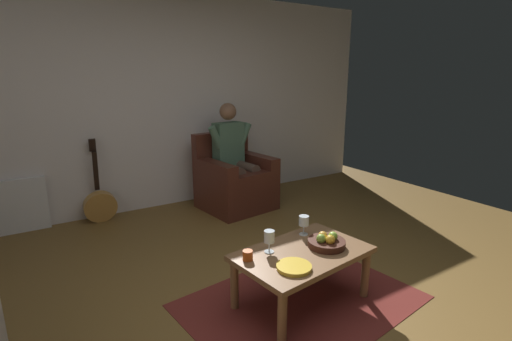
# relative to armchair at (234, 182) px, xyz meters

# --- Properties ---
(ground_plane) EXTENTS (6.87, 6.87, 0.00)m
(ground_plane) POSITION_rel_armchair_xyz_m (0.64, 2.19, -0.33)
(ground_plane) COLOR brown
(wall_back) EXTENTS (6.12, 0.06, 2.61)m
(wall_back) POSITION_rel_armchair_xyz_m (0.64, -0.59, 0.97)
(wall_back) COLOR silver
(wall_back) RESTS_ON ground
(rug) EXTENTS (1.79, 1.40, 0.01)m
(rug) POSITION_rel_armchair_xyz_m (0.57, 2.06, -0.33)
(rug) COLOR maroon
(rug) RESTS_ON ground
(armchair) EXTENTS (0.88, 0.86, 0.93)m
(armchair) POSITION_rel_armchair_xyz_m (0.00, 0.00, 0.00)
(armchair) COLOR #4D2319
(armchair) RESTS_ON ground
(person_seated) EXTENTS (0.64, 0.60, 1.30)m
(person_seated) POSITION_rel_armchair_xyz_m (0.00, -0.00, 0.37)
(person_seated) COLOR #4C6E55
(person_seated) RESTS_ON ground
(coffee_table) EXTENTS (1.02, 0.71, 0.41)m
(coffee_table) POSITION_rel_armchair_xyz_m (0.57, 2.06, 0.02)
(coffee_table) COLOR brown
(coffee_table) RESTS_ON ground
(guitar) EXTENTS (0.36, 0.20, 0.95)m
(guitar) POSITION_rel_armchair_xyz_m (1.53, -0.38, -0.12)
(guitar) COLOR #B9813B
(guitar) RESTS_ON ground
(radiator) EXTENTS (0.68, 0.06, 0.58)m
(radiator) POSITION_rel_armchair_xyz_m (2.38, -0.52, -0.04)
(radiator) COLOR white
(radiator) RESTS_ON ground
(wine_glass_near) EXTENTS (0.08, 0.08, 0.16)m
(wine_glass_near) POSITION_rel_armchair_xyz_m (0.78, 1.95, 0.19)
(wine_glass_near) COLOR silver
(wine_glass_near) RESTS_ON coffee_table
(wine_glass_far) EXTENTS (0.08, 0.08, 0.16)m
(wine_glass_far) POSITION_rel_armchair_xyz_m (0.38, 1.84, 0.18)
(wine_glass_far) COLOR silver
(wine_glass_far) RESTS_ON coffee_table
(fruit_bowl) EXTENTS (0.28, 0.28, 0.11)m
(fruit_bowl) POSITION_rel_armchair_xyz_m (0.38, 2.10, 0.11)
(fruit_bowl) COLOR #401E13
(fruit_bowl) RESTS_ON coffee_table
(decorative_dish) EXTENTS (0.23, 0.23, 0.02)m
(decorative_dish) POSITION_rel_armchair_xyz_m (0.78, 2.23, 0.09)
(decorative_dish) COLOR gold
(decorative_dish) RESTS_ON coffee_table
(candle_jar) EXTENTS (0.07, 0.07, 0.07)m
(candle_jar) POSITION_rel_armchair_xyz_m (0.97, 1.97, 0.11)
(candle_jar) COLOR #B84915
(candle_jar) RESTS_ON coffee_table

